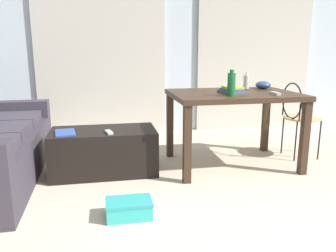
# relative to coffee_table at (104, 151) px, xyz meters

# --- Properties ---
(ground_plane) EXTENTS (8.20, 8.20, 0.00)m
(ground_plane) POSITION_rel_coffee_table_xyz_m (1.16, -0.41, -0.22)
(ground_plane) COLOR beige
(wall_back) EXTENTS (5.99, 0.10, 2.47)m
(wall_back) POSITION_rel_coffee_table_xyz_m (1.16, 1.69, 1.01)
(wall_back) COLOR silver
(wall_back) RESTS_ON ground
(curtains) EXTENTS (4.09, 0.03, 2.18)m
(curtains) POSITION_rel_coffee_table_xyz_m (1.16, 1.61, 0.87)
(curtains) COLOR beige
(curtains) RESTS_ON ground
(coffee_table) EXTENTS (1.02, 0.54, 0.44)m
(coffee_table) POSITION_rel_coffee_table_xyz_m (0.00, 0.00, 0.00)
(coffee_table) COLOR black
(coffee_table) RESTS_ON ground
(craft_table) EXTENTS (1.28, 0.91, 0.78)m
(craft_table) POSITION_rel_coffee_table_xyz_m (1.33, -0.01, 0.46)
(craft_table) COLOR #382619
(craft_table) RESTS_ON ground
(wire_chair) EXTENTS (0.41, 0.41, 0.86)m
(wire_chair) POSITION_rel_coffee_table_xyz_m (2.15, 0.11, 0.31)
(wire_chair) COLOR tan
(wire_chair) RESTS_ON ground
(bottle_near) EXTENTS (0.07, 0.07, 0.18)m
(bottle_near) POSITION_rel_coffee_table_xyz_m (1.61, 0.30, 0.64)
(bottle_near) COLOR beige
(bottle_near) RESTS_ON craft_table
(bottle_far) EXTENTS (0.08, 0.08, 0.25)m
(bottle_far) POSITION_rel_coffee_table_xyz_m (1.20, -0.29, 0.67)
(bottle_far) COLOR #195B2D
(bottle_far) RESTS_ON craft_table
(bowl) EXTENTS (0.17, 0.17, 0.09)m
(bowl) POSITION_rel_coffee_table_xyz_m (1.78, 0.24, 0.60)
(bowl) COLOR #2D4C7A
(bowl) RESTS_ON craft_table
(book_stack) EXTENTS (0.24, 0.33, 0.07)m
(book_stack) POSITION_rel_coffee_table_xyz_m (1.29, -0.08, 0.59)
(book_stack) COLOR #4C4C51
(book_stack) RESTS_ON craft_table
(tv_remote_on_table) EXTENTS (0.04, 0.15, 0.02)m
(tv_remote_on_table) POSITION_rel_coffee_table_xyz_m (1.67, -0.26, 0.57)
(tv_remote_on_table) COLOR #B7B7B2
(tv_remote_on_table) RESTS_ON craft_table
(tv_remote_primary) EXTENTS (0.08, 0.15, 0.02)m
(tv_remote_primary) POSITION_rel_coffee_table_xyz_m (0.05, -0.15, 0.23)
(tv_remote_primary) COLOR #B7B7B2
(tv_remote_primary) RESTS_ON coffee_table
(magazine) EXTENTS (0.22, 0.30, 0.02)m
(magazine) POSITION_rel_coffee_table_xyz_m (-0.35, -0.08, 0.23)
(magazine) COLOR #33519E
(magazine) RESTS_ON coffee_table
(shoebox) EXTENTS (0.34, 0.22, 0.13)m
(shoebox) POSITION_rel_coffee_table_xyz_m (0.17, -0.98, -0.15)
(shoebox) COLOR #33B2AD
(shoebox) RESTS_ON ground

